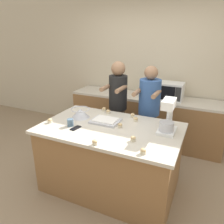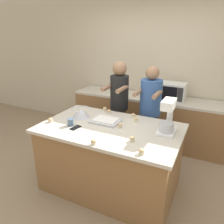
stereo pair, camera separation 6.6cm
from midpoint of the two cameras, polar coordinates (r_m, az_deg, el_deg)
ground_plane at (r=3.20m, az=0.18°, el=-18.58°), size 16.00×16.00×0.00m
back_wall at (r=4.31m, az=11.45°, el=11.16°), size 10.00×0.06×2.70m
island_counter at (r=2.94m, az=0.19°, el=-11.79°), size 1.75×1.06×0.89m
back_counter at (r=4.22m, az=9.33°, el=-1.74°), size 2.80×0.60×0.88m
person_left at (r=3.53m, az=2.40°, el=1.22°), size 0.31×0.48×1.59m
person_right at (r=3.38m, az=10.36°, el=-0.66°), size 0.34×0.50×1.55m
stand_mixer at (r=2.60m, az=15.04°, el=-1.64°), size 0.20×0.30×0.40m
mixing_bowl at (r=3.03m, az=-7.48°, el=-0.12°), size 0.26×0.26×0.13m
baking_tray at (r=2.87m, az=-0.99°, el=-2.25°), size 0.37×0.29×0.04m
microwave_oven at (r=3.94m, az=15.89°, el=5.18°), size 0.45×0.34×0.30m
cell_phone at (r=2.73m, az=-8.79°, el=-4.04°), size 0.09×0.15×0.01m
drinking_glass at (r=2.79m, az=-10.13°, el=-2.63°), size 0.08×0.08×0.09m
cupcake_0 at (r=2.89m, az=6.96°, el=-1.96°), size 0.06×0.06×0.06m
cupcake_1 at (r=2.39m, az=6.08°, el=-7.00°), size 0.06×0.06×0.06m
cupcake_2 at (r=2.32m, az=-3.99°, el=-7.80°), size 0.06×0.06×0.06m
cupcake_3 at (r=2.17m, az=8.59°, el=-10.16°), size 0.06×0.06×0.06m
cupcake_4 at (r=3.25m, az=-1.30°, el=0.77°), size 0.06×0.06×0.06m
cupcake_5 at (r=2.96m, az=-15.17°, el=-2.03°), size 0.06×0.06×0.06m
cupcake_6 at (r=3.02m, az=6.18°, el=-0.91°), size 0.06×0.06×0.06m
cupcake_7 at (r=3.15m, az=-0.24°, el=0.12°), size 0.06×0.06×0.06m
cupcake_8 at (r=2.70m, az=2.78°, el=-3.52°), size 0.06×0.06×0.06m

